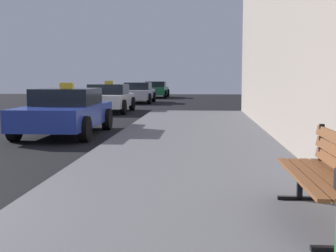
# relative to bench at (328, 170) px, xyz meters

# --- Properties ---
(sidewalk) EXTENTS (4.00, 32.00, 0.15)m
(sidewalk) POSITION_rel_bench_xyz_m (-1.39, -0.57, -0.59)
(sidewalk) COLOR #5B5B60
(sidewalk) RESTS_ON ground_plane
(bench) EXTENTS (0.51, 1.86, 0.89)m
(bench) POSITION_rel_bench_xyz_m (0.00, 0.00, 0.00)
(bench) COLOR brown
(bench) RESTS_ON sidewalk
(car_blue) EXTENTS (1.99, 4.18, 1.43)m
(car_blue) POSITION_rel_bench_xyz_m (-4.97, 7.86, -0.02)
(car_blue) COLOR #233899
(car_blue) RESTS_ON ground_plane
(car_white) EXTENTS (2.04, 4.00, 1.43)m
(car_white) POSITION_rel_bench_xyz_m (-5.49, 16.21, -0.02)
(car_white) COLOR white
(car_white) RESTS_ON ground_plane
(car_silver) EXTENTS (1.94, 4.12, 1.27)m
(car_silver) POSITION_rel_bench_xyz_m (-5.23, 24.16, -0.02)
(car_silver) COLOR #B7B7BF
(car_silver) RESTS_ON ground_plane
(car_green) EXTENTS (1.93, 4.43, 1.27)m
(car_green) POSITION_rel_bench_xyz_m (-4.86, 31.82, -0.02)
(car_green) COLOR #196638
(car_green) RESTS_ON ground_plane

